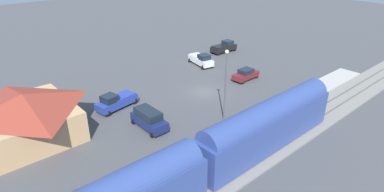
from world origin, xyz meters
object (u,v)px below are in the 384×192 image
(passenger_train, at_px, (199,161))
(suv_navy, at_px, (149,119))
(station_building, at_px, (27,115))
(light_pole_near_platform, at_px, (226,78))
(pedestrian_on_platform, at_px, (292,98))
(pedestrian_waiting_far, at_px, (227,124))
(sedan_maroon, at_px, (246,74))
(pickup_blue, at_px, (116,101))
(pickup_black, at_px, (224,47))
(pickup_white, at_px, (201,59))

(passenger_train, height_order, suv_navy, passenger_train)
(passenger_train, relative_size, station_building, 3.37)
(light_pole_near_platform, bearing_deg, suv_navy, 60.88)
(pedestrian_on_platform, xyz_separation_m, light_pole_near_platform, (3.40, 8.79, 4.04))
(passenger_train, xyz_separation_m, pedestrian_waiting_far, (4.32, -8.13, -1.58))
(sedan_maroon, bearing_deg, pickup_blue, 77.03)
(suv_navy, bearing_deg, station_building, 56.69)
(station_building, xyz_separation_m, pickup_blue, (-0.24, -10.13, -1.57))
(suv_navy, relative_size, pickup_black, 0.90)
(pickup_blue, relative_size, pickup_white, 1.00)
(suv_navy, distance_m, pickup_black, 30.45)
(suv_navy, bearing_deg, pedestrian_waiting_far, -140.67)
(pickup_white, bearing_deg, pedestrian_on_platform, 173.52)
(suv_navy, xyz_separation_m, pickup_black, (14.04, -27.02, -0.12))
(suv_navy, height_order, pickup_white, suv_navy)
(pedestrian_waiting_far, xyz_separation_m, pickup_white, (18.28, -13.11, -0.25))
(station_building, bearing_deg, pedestrian_on_platform, -118.40)
(station_building, distance_m, pickup_white, 29.58)
(pedestrian_waiting_far, height_order, pickup_black, pickup_black)
(station_building, distance_m, pedestrian_on_platform, 30.72)
(pedestrian_on_platform, bearing_deg, pickup_white, -6.48)
(pickup_black, height_order, light_pole_near_platform, light_pole_near_platform)
(passenger_train, distance_m, pickup_blue, 17.98)
(pedestrian_waiting_far, distance_m, pickup_black, 29.90)
(pickup_blue, xyz_separation_m, light_pole_near_platform, (-10.96, -8.08, 4.30))
(sedan_maroon, distance_m, light_pole_near_platform, 13.98)
(pedestrian_on_platform, relative_size, sedan_maroon, 0.38)
(passenger_train, height_order, pedestrian_waiting_far, passenger_train)
(suv_navy, bearing_deg, sedan_maroon, -83.64)
(pedestrian_on_platform, relative_size, suv_navy, 0.35)
(passenger_train, height_order, station_building, passenger_train)
(pedestrian_on_platform, xyz_separation_m, pedestrian_waiting_far, (0.92, 10.93, 0.00))
(sedan_maroon, xyz_separation_m, pickup_black, (11.89, -7.76, 0.15))
(pedestrian_waiting_far, relative_size, sedan_maroon, 0.38)
(suv_navy, bearing_deg, pedestrian_on_platform, -115.00)
(pickup_blue, distance_m, pickup_black, 28.39)
(station_building, height_order, pedestrian_on_platform, station_building)
(passenger_train, relative_size, suv_navy, 7.42)
(pedestrian_waiting_far, relative_size, pickup_blue, 0.30)
(suv_navy, bearing_deg, light_pole_near_platform, -119.12)
(pedestrian_on_platform, bearing_deg, passenger_train, 100.11)
(light_pole_near_platform, bearing_deg, pedestrian_waiting_far, 139.25)
(pedestrian_waiting_far, xyz_separation_m, light_pole_near_platform, (2.48, -2.14, 4.04))
(pedestrian_waiting_far, height_order, sedan_maroon, pedestrian_waiting_far)
(sedan_maroon, xyz_separation_m, light_pole_near_platform, (-6.43, 11.59, 4.45))
(sedan_maroon, bearing_deg, suv_navy, 96.36)
(pickup_black, bearing_deg, pedestrian_waiting_far, 134.07)
(pedestrian_waiting_far, height_order, pickup_blue, pickup_blue)
(passenger_train, xyz_separation_m, sedan_maroon, (13.22, -21.85, -1.98))
(pickup_white, relative_size, light_pole_near_platform, 0.66)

